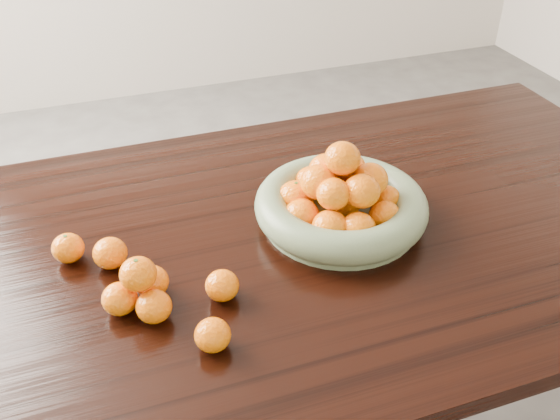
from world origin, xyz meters
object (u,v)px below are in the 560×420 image
object	(u,v)px
dining_table	(270,270)
orange_pyramid	(141,290)
fruit_bowl	(341,202)
loose_orange_0	(68,248)

from	to	relation	value
dining_table	orange_pyramid	size ratio (longest dim) A/B	15.23
fruit_bowl	orange_pyramid	distance (m)	0.46
fruit_bowl	loose_orange_0	distance (m)	0.56
dining_table	orange_pyramid	world-z (taller)	orange_pyramid
orange_pyramid	loose_orange_0	size ratio (longest dim) A/B	2.06
fruit_bowl	orange_pyramid	size ratio (longest dim) A/B	2.82
dining_table	fruit_bowl	world-z (taller)	fruit_bowl
orange_pyramid	dining_table	bearing A→B (deg)	23.31
dining_table	fruit_bowl	distance (m)	0.21
dining_table	fruit_bowl	xyz separation A→B (m)	(0.16, 0.00, 0.14)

